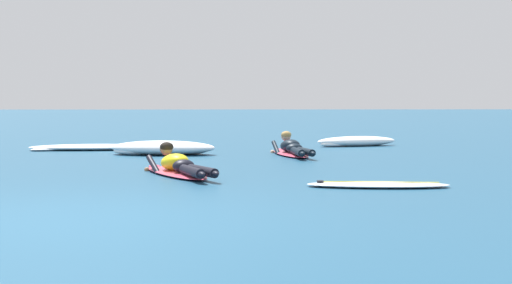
% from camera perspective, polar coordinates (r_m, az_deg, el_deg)
% --- Properties ---
extents(ground_plane, '(120.00, 120.00, 0.00)m').
position_cam_1_polar(ground_plane, '(17.62, -6.75, -0.56)').
color(ground_plane, navy).
extents(surfer_near, '(1.43, 2.53, 0.53)m').
position_cam_1_polar(surfer_near, '(11.67, -5.94, -1.87)').
color(surfer_near, '#E54C66').
rests_on(surfer_near, ground).
extents(surfer_far, '(0.87, 2.54, 0.53)m').
position_cam_1_polar(surfer_far, '(15.58, 2.74, -0.54)').
color(surfer_far, '#E54C66').
rests_on(surfer_far, ground).
extents(drifting_surfboard, '(1.95, 0.74, 0.16)m').
position_cam_1_polar(drifting_surfboard, '(10.24, 9.14, -3.20)').
color(drifting_surfboard, silver).
rests_on(drifting_surfboard, ground).
extents(whitewater_front, '(2.18, 1.15, 0.25)m').
position_cam_1_polar(whitewater_front, '(18.82, 7.64, 0.04)').
color(whitewater_front, white).
rests_on(whitewater_front, ground).
extents(whitewater_mid_left, '(2.33, 1.26, 0.30)m').
position_cam_1_polar(whitewater_mid_left, '(15.96, -7.06, -0.47)').
color(whitewater_mid_left, white).
rests_on(whitewater_mid_left, ground).
extents(whitewater_mid_right, '(2.98, 1.13, 0.14)m').
position_cam_1_polar(whitewater_mid_right, '(17.68, -12.19, -0.39)').
color(whitewater_mid_right, white).
rests_on(whitewater_mid_right, ground).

